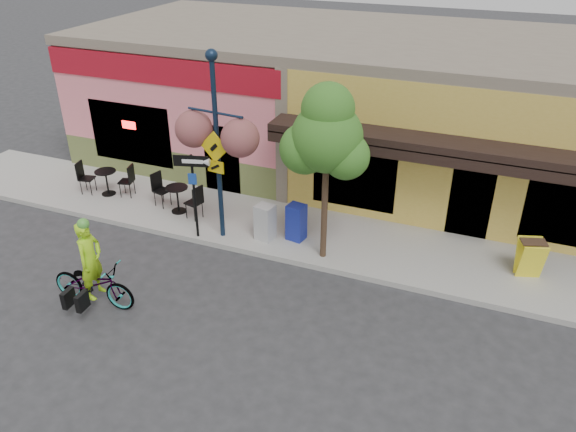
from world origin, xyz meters
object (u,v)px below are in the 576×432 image
object	(u,v)px
newspaper_box_blue	(296,222)
building	(355,101)
cyclist_rider	(92,269)
bicycle	(93,283)
newspaper_box_grey	(265,222)
one_way_sign	(195,197)
street_tree	(326,175)
lamp_post	(217,149)

from	to	relation	value
newspaper_box_blue	building	bearing A→B (deg)	101.29
cyclist_rider	building	bearing A→B (deg)	-20.13
building	bicycle	bearing A→B (deg)	-107.19
bicycle	newspaper_box_grey	bearing A→B (deg)	-36.61
one_way_sign	newspaper_box_blue	xyz separation A→B (m)	(2.53, 0.87, -0.69)
newspaper_box_grey	cyclist_rider	bearing A→B (deg)	-112.12
bicycle	newspaper_box_grey	distance (m)	4.62
one_way_sign	newspaper_box_blue	size ratio (longest dim) A/B	2.36
cyclist_rider	newspaper_box_blue	bearing A→B (deg)	-41.36
street_tree	lamp_post	bearing A→B (deg)	-179.33
building	newspaper_box_blue	world-z (taller)	building
one_way_sign	bicycle	bearing A→B (deg)	-118.60
building	one_way_sign	bearing A→B (deg)	-108.92
cyclist_rider	newspaper_box_grey	xyz separation A→B (m)	(2.49, 3.86, -0.29)
street_tree	building	bearing A→B (deg)	99.85
newspaper_box_blue	one_way_sign	bearing A→B (deg)	-151.45
building	lamp_post	distance (m)	6.79
bicycle	newspaper_box_blue	size ratio (longest dim) A/B	2.05
lamp_post	building	bearing A→B (deg)	81.19
newspaper_box_blue	newspaper_box_grey	world-z (taller)	newspaper_box_blue
street_tree	newspaper_box_grey	bearing A→B (deg)	172.29
lamp_post	newspaper_box_blue	world-z (taller)	lamp_post
cyclist_rider	one_way_sign	size ratio (longest dim) A/B	0.78
lamp_post	newspaper_box_grey	size ratio (longest dim) A/B	5.04
bicycle	cyclist_rider	bearing A→B (deg)	-93.20
building	cyclist_rider	bearing A→B (deg)	-106.93
cyclist_rider	lamp_post	world-z (taller)	lamp_post
newspaper_box_blue	newspaper_box_grey	size ratio (longest dim) A/B	1.01
building	newspaper_box_grey	size ratio (longest dim) A/B	18.27
bicycle	newspaper_box_blue	world-z (taller)	newspaper_box_blue
building	newspaper_box_grey	world-z (taller)	building
cyclist_rider	street_tree	bearing A→B (deg)	-52.51
cyclist_rider	newspaper_box_grey	size ratio (longest dim) A/B	1.88
building	newspaper_box_grey	distance (m)	6.51
lamp_post	bicycle	bearing A→B (deg)	-105.08
bicycle	cyclist_rider	distance (m)	0.39
cyclist_rider	newspaper_box_blue	world-z (taller)	cyclist_rider
lamp_post	one_way_sign	world-z (taller)	lamp_post
newspaper_box_blue	cyclist_rider	bearing A→B (deg)	-118.64
lamp_post	newspaper_box_blue	distance (m)	2.84
one_way_sign	newspaper_box_grey	bearing A→B (deg)	2.81
newspaper_box_blue	street_tree	world-z (taller)	street_tree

